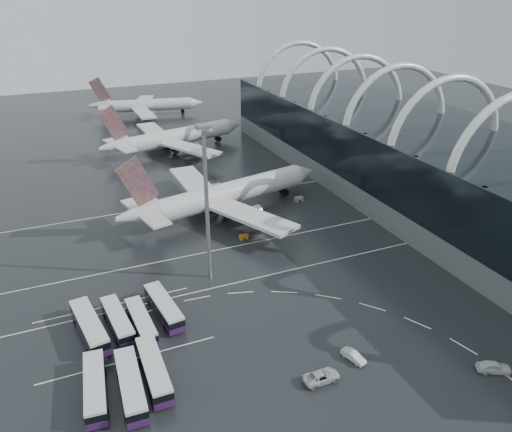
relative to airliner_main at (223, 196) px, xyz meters
name	(u,v)px	position (x,y,z in m)	size (l,w,h in m)	color
ground	(235,277)	(-8.15, -29.57, -4.96)	(420.00, 420.00, 0.00)	black
terminal	(421,158)	(53.42, -9.73, 5.92)	(42.00, 160.00, 34.90)	#595D5E
lane_marking_near	(239,282)	(-8.15, -31.57, -4.95)	(120.00, 0.25, 0.01)	silver
lane_marking_mid	(216,250)	(-8.15, -17.57, -4.95)	(120.00, 0.25, 0.01)	silver
lane_marking_far	(182,203)	(-8.15, 10.43, -4.95)	(120.00, 0.25, 0.01)	silver
bus_bay_line_south	(129,360)	(-32.15, -45.57, -4.95)	(28.00, 0.25, 0.01)	silver
bus_bay_line_north	(114,305)	(-32.15, -29.57, -4.95)	(28.00, 0.25, 0.01)	silver
airliner_main	(223,196)	(0.00, 0.00, 0.00)	(58.02, 50.10, 19.79)	silver
airliner_gate_b	(173,138)	(1.57, 55.25, -0.18)	(54.36, 48.17, 19.10)	silver
airliner_gate_c	(145,106)	(3.15, 109.68, -0.62)	(48.59, 44.19, 17.36)	silver
bus_row_near_a	(90,327)	(-37.02, -37.13, -3.07)	(5.16, 14.27, 3.44)	#2C143E
bus_row_near_b	(118,321)	(-32.42, -37.01, -3.28)	(4.04, 12.64, 3.06)	#2C143E
bus_row_near_c	(141,322)	(-28.78, -38.81, -3.33)	(3.40, 12.14, 2.95)	#2C143E
bus_row_near_d	(164,307)	(-24.24, -36.39, -3.19)	(4.38, 13.28, 3.21)	#2C143E
bus_row_far_a	(95,387)	(-37.88, -51.48, -3.22)	(4.10, 13.08, 3.17)	#2C143E
bus_row_far_b	(131,385)	(-33.14, -53.12, -3.14)	(3.63, 13.52, 3.30)	#2C143E
bus_row_far_c	(154,370)	(-29.40, -51.36, -3.18)	(3.25, 13.17, 3.24)	#2C143E
van_curve_a	(321,376)	(-6.61, -61.45, -4.16)	(2.63, 5.71, 1.59)	silver
van_curve_b	(494,367)	(18.54, -70.12, -4.09)	(2.05, 5.11, 1.74)	silver
van_curve_c	(353,356)	(0.33, -59.45, -4.25)	(1.49, 4.27, 1.41)	silver
floodlight_mast	(206,186)	(-12.71, -27.43, 14.73)	(2.40, 2.40, 31.29)	gray
gse_cart_belly_c	(244,237)	(-0.41, -15.06, -4.42)	(1.97, 1.16, 1.07)	#AA6C16
gse_cart_belly_d	(299,199)	(21.39, -0.71, -4.34)	(2.25, 1.33, 1.23)	slate
gse_cart_belly_e	(242,207)	(5.35, 0.30, -4.32)	(2.33, 1.38, 1.27)	#AA6C16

